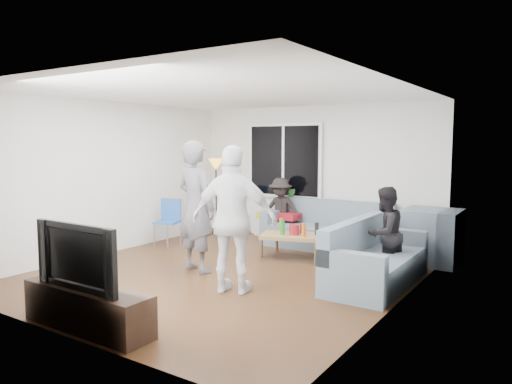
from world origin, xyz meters
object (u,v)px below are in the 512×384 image
Objects in this scene: sofa_right_section at (377,253)px; coffee_table at (295,246)px; player_right at (234,220)px; side_chair at (167,223)px; television at (86,255)px; floor_lamp at (216,196)px; tv_console at (88,308)px; spectator_right at (385,233)px; spectator_back at (280,210)px; player_left at (196,207)px; sofa_back_section at (326,225)px.

sofa_right_section is 1.82× the size of coffee_table.
player_right reaches higher than sofa_right_section.
television reaches higher than side_chair.
tv_console is at bearing -66.45° from floor_lamp.
floor_lamp is 4.31m from spectator_right.
floor_lamp is 1.26× the size of spectator_back.
spectator_right is 2.83m from spectator_back.
spectator_back is (-0.01, 2.47, -0.35)m from player_left.
sofa_back_section is 2.68m from player_left.
side_chair is at bearing 86.84° from sofa_right_section.
television is (2.11, -4.85, -0.00)m from floor_lamp.
sofa_back_section is 2.03m from spectator_right.
sofa_right_section is 1.61× the size of spectator_back.
sofa_back_section is 2.09× the size of coffee_table.
player_right is (0.22, -2.02, 0.74)m from coffee_table.
sofa_back_section is 2.67× the size of side_chair.
spectator_right is (4.07, -1.41, -0.13)m from floor_lamp.
side_chair is 0.66× the size of spectator_right.
player_left is 2.50m from spectator_back.
side_chair is at bearing -149.32° from spectator_back.
player_left is 1.65× the size of television.
sofa_right_section is 3.72m from tv_console.
sofa_right_section is at bearing -22.63° from floor_lamp.
television is (-1.96, -3.44, 0.13)m from spectator_right.
sofa_back_section is at bearing 84.72° from television.
side_chair is at bearing -151.42° from sofa_back_section.
side_chair reaches higher than sofa_right_section.
tv_console is (-1.96, -3.15, -0.20)m from sofa_right_section.
player_right reaches higher than spectator_right.
side_chair is (-4.07, 0.22, 0.01)m from sofa_right_section.
player_left is at bearing -47.25° from spectator_right.
player_left reaches higher than sofa_back_section.
floor_lamp is at bearing -65.73° from player_right.
television reaches higher than sofa_right_section.
floor_lamp is at bearing 167.06° from spectator_back.
television is at bearing -11.15° from spectator_right.
player_right reaches higher than tv_console.
player_left is at bearing -100.79° from spectator_back.
spectator_back is (1.59, -0.05, -0.16)m from floor_lamp.
player_left is 1.57× the size of spectator_back.
player_left is (-0.84, -1.50, 0.77)m from coffee_table.
spectator_back is (1.59, 1.42, 0.19)m from side_chair.
floor_lamp is 0.80× the size of player_left.
spectator_back reaches higher than sofa_back_section.
coffee_table is at bearing -59.76° from spectator_back.
player_right reaches higher than television.
floor_lamp reaches higher than sofa_back_section.
side_chair is 2.14m from spectator_back.
television is (0.52, -4.80, 0.16)m from spectator_back.
player_right is 1.90m from television.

